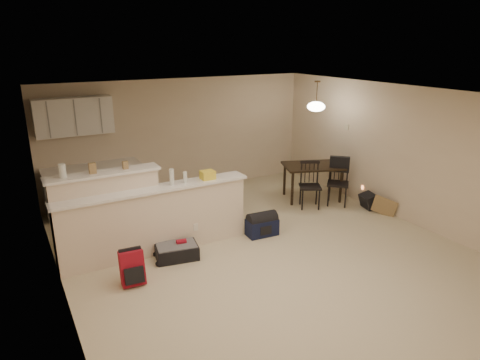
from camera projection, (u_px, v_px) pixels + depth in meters
room at (268, 179)px, 6.48m from camera, size 7.00×7.02×2.50m
breakfast_bar at (139, 218)px, 6.67m from camera, size 3.08×0.58×1.39m
upper_cabinets at (74, 116)px, 8.00m from camera, size 1.40×0.34×0.70m
kitchen_counter at (94, 190)px, 8.43m from camera, size 1.80×0.60×0.90m
thermostat at (347, 127)px, 9.08m from camera, size 0.02×0.12×0.12m
jar at (62, 171)px, 6.04m from camera, size 0.10×0.10×0.20m
cereal_box at (92, 168)px, 6.24m from camera, size 0.10×0.07×0.16m
small_box at (125, 165)px, 6.47m from camera, size 0.08×0.06×0.12m
bottle_a at (172, 177)px, 6.67m from camera, size 0.07×0.07×0.26m
bottle_b at (185, 177)px, 6.78m from camera, size 0.06×0.06×0.18m
bag_lump at (208, 175)px, 6.97m from camera, size 0.22×0.18×0.14m
dining_table at (313, 169)px, 9.05m from camera, size 1.41×1.17×0.75m
pendant_lamp at (316, 106)px, 8.63m from camera, size 0.36×0.36×0.62m
dining_chair_near at (310, 185)px, 8.61m from camera, size 0.55×0.55×0.94m
dining_chair_far at (338, 182)px, 8.76m from camera, size 0.58×0.58×0.96m
suitcase at (177, 252)px, 6.67m from camera, size 0.71×0.53×0.22m
red_backpack at (132, 268)px, 5.93m from camera, size 0.34×0.23×0.48m
navy_duffel at (262, 227)px, 7.46m from camera, size 0.56×0.33×0.29m
black_daypack at (369, 201)px, 8.66m from camera, size 0.32×0.39×0.30m
cardboard_sheet at (384, 207)px, 8.31m from camera, size 0.21×0.42×0.35m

